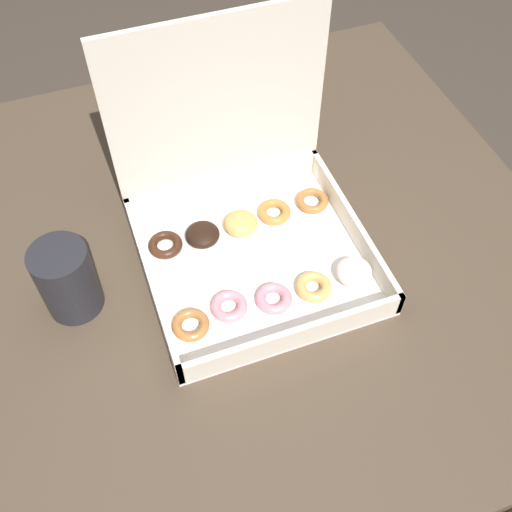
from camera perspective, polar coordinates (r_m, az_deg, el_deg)
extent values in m
plane|color=#42382D|center=(1.53, -0.60, -16.04)|extent=(8.00, 8.00, 0.00)
cube|color=#4C3D2D|center=(0.89, -0.98, 0.79)|extent=(0.90, 0.90, 0.03)
cylinder|color=#4C3D2D|center=(1.43, -21.83, -0.76)|extent=(0.06, 0.06, 0.71)
cylinder|color=#4C3D2D|center=(1.52, 8.68, 7.59)|extent=(0.06, 0.06, 0.71)
cube|color=white|center=(0.85, 0.00, -0.64)|extent=(0.31, 0.29, 0.01)
cube|color=beige|center=(0.76, 3.67, -7.74)|extent=(0.31, 0.01, 0.04)
cube|color=beige|center=(0.92, -3.03, 6.84)|extent=(0.31, 0.01, 0.04)
cube|color=beige|center=(0.82, -9.90, -2.60)|extent=(0.01, 0.29, 0.04)
cube|color=beige|center=(0.88, 9.21, 2.89)|extent=(0.01, 0.29, 0.04)
cube|color=beige|center=(0.83, -3.65, 14.33)|extent=(0.31, 0.01, 0.26)
torus|color=#9E6633|center=(0.79, -6.23, -6.55)|extent=(0.05, 0.05, 0.01)
torus|color=pink|center=(0.80, -2.57, -4.82)|extent=(0.05, 0.05, 0.01)
torus|color=pink|center=(0.81, 1.80, -4.05)|extent=(0.05, 0.05, 0.01)
torus|color=tan|center=(0.82, 5.51, -2.94)|extent=(0.05, 0.05, 0.01)
ellipsoid|color=white|center=(0.83, 9.31, -1.50)|extent=(0.05, 0.05, 0.03)
torus|color=#381E11|center=(0.87, -8.62, 1.06)|extent=(0.05, 0.05, 0.01)
ellipsoid|color=black|center=(0.87, -5.12, 2.05)|extent=(0.05, 0.05, 0.02)
ellipsoid|color=tan|center=(0.88, -1.39, 3.13)|extent=(0.05, 0.05, 0.02)
torus|color=#B77A38|center=(0.90, 1.75, 4.21)|extent=(0.05, 0.05, 0.01)
torus|color=#9E6633|center=(0.92, 5.36, 5.26)|extent=(0.05, 0.05, 0.01)
cylinder|color=#232328|center=(0.81, -17.56, -2.17)|extent=(0.07, 0.07, 0.11)
cylinder|color=black|center=(0.77, -18.46, -0.01)|extent=(0.06, 0.06, 0.01)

